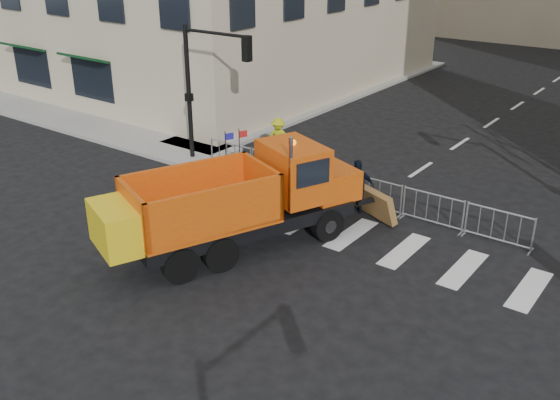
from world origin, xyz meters
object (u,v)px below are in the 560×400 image
Objects in this scene: cop_a at (317,196)px; cop_b at (328,182)px; worker at (278,138)px; cop_c at (357,187)px; plow_truck at (235,200)px.

cop_b reaches higher than cop_a.
cop_a is at bearing -62.61° from worker.
cop_a is 0.92× the size of cop_c.
cop_b is 1.04× the size of cop_c.
worker reaches higher than cop_a.
cop_b reaches higher than cop_c.
plow_truck reaches higher than cop_a.
cop_b is 5.03m from worker.
worker is at bearing 49.89° from plow_truck.
plow_truck reaches higher than worker.
cop_b is at bearing -55.82° from worker.
plow_truck is 4.97× the size of cop_c.
plow_truck is 5.59× the size of worker.
cop_c is at bearing -133.62° from cop_b.
worker is (-4.17, 2.82, 0.01)m from cop_b.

